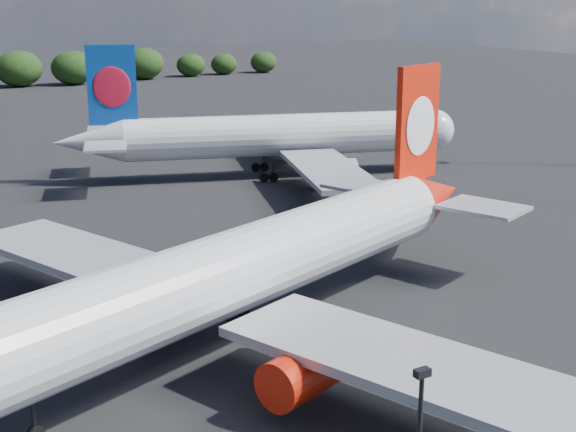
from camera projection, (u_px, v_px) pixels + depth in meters
qantas_airliner at (262, 263)px, 55.38m from camera, size 52.17×50.16×17.57m
china_southern_airliner at (271, 137)px, 104.52m from camera, size 51.92×49.84×17.33m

